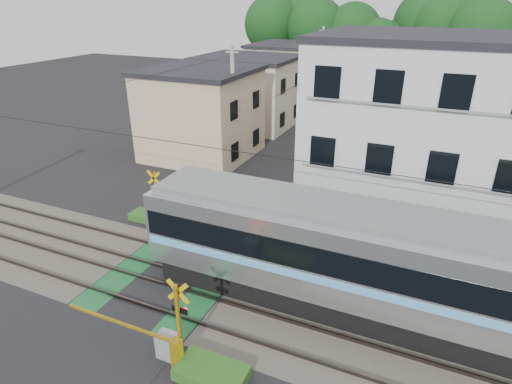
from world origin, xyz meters
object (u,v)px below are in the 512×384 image
at_px(crossing_signal_near, 169,341).
at_px(crossing_signal_far, 166,214).
at_px(pedestrian, 355,96).
at_px(apartment_block, 419,135).

distance_m(crossing_signal_near, crossing_signal_far, 8.95).
bearing_deg(pedestrian, crossing_signal_near, 105.71).
bearing_deg(pedestrian, crossing_signal_far, 97.31).
bearing_deg(crossing_signal_far, apartment_block, 27.78).
distance_m(crossing_signal_near, pedestrian, 39.52).
xyz_separation_m(apartment_block, pedestrian, (-8.34, 26.30, -3.89)).
relative_size(apartment_block, pedestrian, 6.69).
distance_m(crossing_signal_near, apartment_block, 14.95).
distance_m(crossing_signal_far, apartment_block, 13.14).
xyz_separation_m(crossing_signal_far, pedestrian, (2.74, 32.14, 0.05)).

